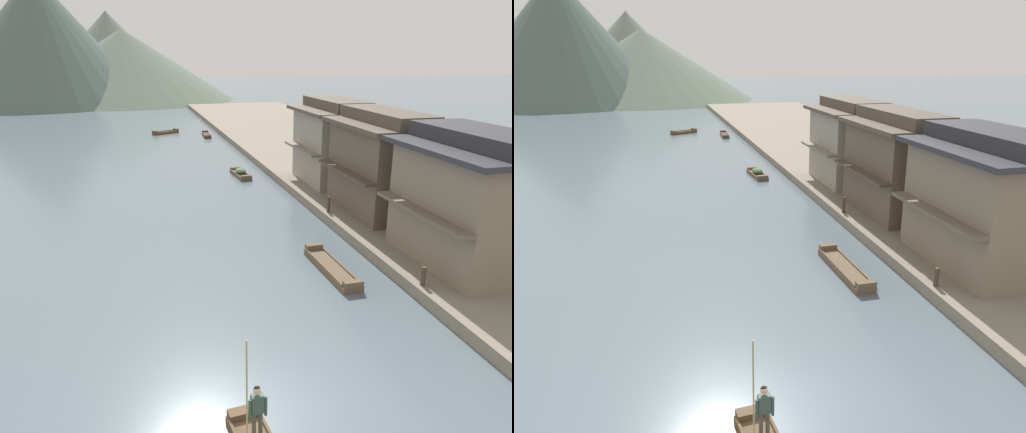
{
  "view_description": "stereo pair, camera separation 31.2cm",
  "coord_description": "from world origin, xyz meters",
  "views": [
    {
      "loc": [
        -3.53,
        -11.4,
        9.89
      ],
      "look_at": [
        2.36,
        11.67,
        2.0
      ],
      "focal_mm": 34.69,
      "sensor_mm": 36.0,
      "label": 1
    },
    {
      "loc": [
        -3.23,
        -11.48,
        9.89
      ],
      "look_at": [
        2.36,
        11.67,
        2.0
      ],
      "focal_mm": 34.69,
      "sensor_mm": 36.0,
      "label": 2
    }
  ],
  "objects": [
    {
      "name": "riverbank_right",
      "position": [
        16.61,
        30.0,
        0.29
      ],
      "size": [
        18.0,
        110.0,
        0.58
      ],
      "primitive_type": "cube",
      "color": "slate",
      "rests_on": "ground"
    },
    {
      "name": "boatman_person",
      "position": [
        -0.97,
        -1.43,
        1.43
      ],
      "size": [
        0.57,
        0.27,
        3.04
      ],
      "color": "black",
      "rests_on": "boat_foreground_poled"
    },
    {
      "name": "boat_moored_far",
      "position": [
        5.76,
        50.03,
        0.14
      ],
      "size": [
        1.05,
        4.23,
        0.41
      ],
      "color": "#423328",
      "rests_on": "ground"
    },
    {
      "name": "house_waterfront_tall",
      "position": [
        11.26,
        22.86,
        3.58
      ],
      "size": [
        5.62,
        6.99,
        6.14
      ],
      "color": "gray",
      "rests_on": "riverbank_right"
    },
    {
      "name": "mooring_post_dock_mid",
      "position": [
        7.96,
        15.6,
        1.06
      ],
      "size": [
        0.2,
        0.2,
        0.97
      ],
      "primitive_type": "cylinder",
      "color": "#473828",
      "rests_on": "riverbank_right"
    },
    {
      "name": "mooring_post_dock_near",
      "position": [
        7.96,
        5.18,
        0.99
      ],
      "size": [
        0.2,
        0.2,
        0.82
      ],
      "primitive_type": "cylinder",
      "color": "#473828",
      "rests_on": "riverbank_right"
    },
    {
      "name": "ground_plane",
      "position": [
        0.0,
        0.0,
        0.0
      ],
      "size": [
        400.0,
        400.0,
        0.0
      ],
      "primitive_type": "plane",
      "color": "slate"
    },
    {
      "name": "house_waterfront_nearest",
      "position": [
        11.52,
        7.0,
        3.57
      ],
      "size": [
        6.13,
        7.64,
        6.14
      ],
      "color": "#7F705B",
      "rests_on": "riverbank_right"
    },
    {
      "name": "hill_far_west",
      "position": [
        -19.55,
        100.66,
        12.44
      ],
      "size": [
        42.81,
        42.81,
        24.88
      ],
      "primitive_type": "cone",
      "color": "#4C5B56",
      "rests_on": "ground"
    },
    {
      "name": "boat_moored_second",
      "position": [
        5.26,
        28.31,
        0.26
      ],
      "size": [
        1.2,
        3.65,
        0.71
      ],
      "color": "brown",
      "rests_on": "ground"
    },
    {
      "name": "hill_far_east",
      "position": [
        -3.71,
        105.04,
        7.46
      ],
      "size": [
        47.66,
        47.66,
        14.92
      ],
      "primitive_type": "cone",
      "color": "#5B6B5B",
      "rests_on": "ground"
    },
    {
      "name": "boat_moored_third",
      "position": [
        0.95,
        53.27,
        0.18
      ],
      "size": [
        3.51,
        2.41,
        0.52
      ],
      "color": "brown",
      "rests_on": "ground"
    },
    {
      "name": "hill_far_centre",
      "position": [
        -7.15,
        125.65,
        9.93
      ],
      "size": [
        39.43,
        39.43,
        19.86
      ],
      "primitive_type": "cone",
      "color": "slate",
      "rests_on": "ground"
    },
    {
      "name": "house_waterfront_second",
      "position": [
        11.13,
        15.13,
        3.58
      ],
      "size": [
        5.35,
        7.62,
        6.14
      ],
      "color": "brown",
      "rests_on": "riverbank_right"
    },
    {
      "name": "boat_moored_nearest",
      "position": [
        5.26,
        8.53,
        0.18
      ],
      "size": [
        1.07,
        4.86,
        0.55
      ],
      "color": "brown",
      "rests_on": "ground"
    }
  ]
}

